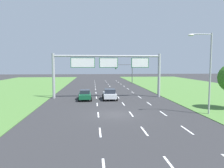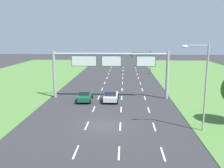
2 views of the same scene
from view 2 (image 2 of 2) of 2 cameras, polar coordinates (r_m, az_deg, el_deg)
The scene contains 9 objects.
ground_plane at distance 26.33m, azimuth -1.96°, elevation -9.56°, with size 200.00×200.00×0.00m, color #2D2D30.
lane_dashes_inner_left at distance 40.81m, azimuth -2.64°, elevation -2.09°, with size 0.14×68.40×0.01m.
lane_dashes_inner_right at distance 40.63m, azimuth 2.28°, elevation -2.14°, with size 0.14×68.40×0.01m.
lane_dashes_slip at distance 40.74m, azimuth 7.21°, elevation -2.18°, with size 0.14×68.40×0.01m.
car_near_red at distance 35.67m, azimuth -0.26°, elevation -2.69°, with size 2.18×4.24×1.59m.
car_lead_silver at distance 36.14m, azimuth -6.19°, elevation -2.66°, with size 2.12×4.53×1.49m.
sign_gantry at distance 36.81m, azimuth -0.41°, elevation 4.33°, with size 17.24×0.44×7.00m.
traffic_light_mast at distance 61.20m, azimuth 6.96°, elevation 5.90°, with size 4.76×0.49×5.60m.
street_lamp at distance 25.15m, azimuth 19.91°, elevation 0.80°, with size 2.61×0.32×8.50m.
Camera 2 is at (2.12, -24.56, 9.25)m, focal length 40.00 mm.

